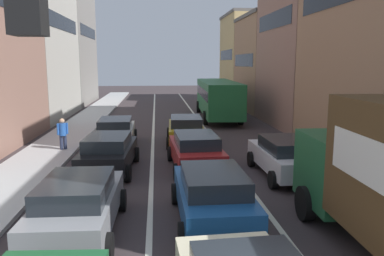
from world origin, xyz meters
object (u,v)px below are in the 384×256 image
(sedan_left_lane_third, at_px, (109,152))
(bus_mid_queue_primary, at_px, (218,96))
(coupe_centre_lane_fourth, at_px, (186,129))
(sedan_centre_lane_second, at_px, (213,194))
(wagon_left_lane_second, at_px, (78,204))
(sedan_right_lane_behind_truck, at_px, (285,156))
(sedan_left_lane_fourth, at_px, (116,131))
(hatchback_centre_lane_third, at_px, (196,150))
(pedestrian_near_kerb, at_px, (63,133))

(sedan_left_lane_third, distance_m, bus_mid_queue_primary, 15.87)
(coupe_centre_lane_fourth, relative_size, bus_mid_queue_primary, 0.41)
(sedan_centre_lane_second, bearing_deg, bus_mid_queue_primary, -10.17)
(wagon_left_lane_second, bearing_deg, sedan_left_lane_third, 0.35)
(sedan_right_lane_behind_truck, bearing_deg, sedan_left_lane_fourth, 48.63)
(sedan_right_lane_behind_truck, bearing_deg, sedan_left_lane_third, 78.40)
(hatchback_centre_lane_third, bearing_deg, sedan_centre_lane_second, 176.46)
(sedan_left_lane_third, xyz_separation_m, bus_mid_queue_primary, (6.68, 14.36, 0.96))
(hatchback_centre_lane_third, bearing_deg, sedan_left_lane_third, 87.63)
(coupe_centre_lane_fourth, xyz_separation_m, pedestrian_near_kerb, (-6.10, -1.40, 0.15))
(hatchback_centre_lane_third, distance_m, bus_mid_queue_primary, 14.73)
(sedan_centre_lane_second, bearing_deg, sedan_left_lane_fourth, 19.03)
(bus_mid_queue_primary, bearing_deg, sedan_left_lane_fourth, 146.79)
(sedan_left_lane_third, height_order, coupe_centre_lane_fourth, same)
(hatchback_centre_lane_third, xyz_separation_m, bus_mid_queue_primary, (3.20, 14.34, 0.96))
(sedan_left_lane_third, xyz_separation_m, sedan_right_lane_behind_truck, (6.79, -1.29, 0.00))
(sedan_left_lane_fourth, distance_m, bus_mid_queue_primary, 11.91)
(pedestrian_near_kerb, bearing_deg, sedan_left_lane_fourth, 83.37)
(hatchback_centre_lane_third, distance_m, sedan_right_lane_behind_truck, 3.56)
(sedan_centre_lane_second, relative_size, bus_mid_queue_primary, 0.41)
(hatchback_centre_lane_third, height_order, coupe_centre_lane_fourth, same)
(sedan_left_lane_fourth, xyz_separation_m, pedestrian_near_kerb, (-2.43, -1.02, 0.15))
(hatchback_centre_lane_third, distance_m, sedan_left_lane_third, 3.48)
(sedan_centre_lane_second, bearing_deg, pedestrian_near_kerb, 33.10)
(sedan_centre_lane_second, height_order, bus_mid_queue_primary, bus_mid_queue_primary)
(bus_mid_queue_primary, relative_size, pedestrian_near_kerb, 6.38)
(sedan_centre_lane_second, relative_size, wagon_left_lane_second, 1.00)
(bus_mid_queue_primary, xyz_separation_m, pedestrian_near_kerb, (-9.31, -10.69, -0.81))
(sedan_left_lane_third, distance_m, pedestrian_near_kerb, 4.51)
(coupe_centre_lane_fourth, bearing_deg, sedan_left_lane_fourth, 98.25)
(sedan_left_lane_third, relative_size, pedestrian_near_kerb, 2.65)
(hatchback_centre_lane_third, distance_m, pedestrian_near_kerb, 7.12)
(sedan_centre_lane_second, height_order, sedan_left_lane_third, same)
(sedan_left_lane_third, bearing_deg, hatchback_centre_lane_third, -86.59)
(coupe_centre_lane_fourth, height_order, sedan_right_lane_behind_truck, same)
(bus_mid_queue_primary, height_order, pedestrian_near_kerb, bus_mid_queue_primary)
(sedan_centre_lane_second, xyz_separation_m, bus_mid_queue_primary, (3.28, 19.69, 0.96))
(wagon_left_lane_second, relative_size, sedan_left_lane_fourth, 1.00)
(sedan_left_lane_fourth, bearing_deg, sedan_centre_lane_second, -161.52)
(bus_mid_queue_primary, bearing_deg, sedan_right_lane_behind_truck, -177.40)
(bus_mid_queue_primary, distance_m, pedestrian_near_kerb, 14.20)
(sedan_left_lane_third, xyz_separation_m, pedestrian_near_kerb, (-2.63, 3.67, 0.15))
(hatchback_centre_lane_third, relative_size, sedan_left_lane_fourth, 1.01)
(sedan_centre_lane_second, distance_m, coupe_centre_lane_fourth, 10.40)
(sedan_right_lane_behind_truck, bearing_deg, wagon_left_lane_second, 122.10)
(sedan_left_lane_third, distance_m, coupe_centre_lane_fourth, 6.14)
(sedan_centre_lane_second, distance_m, pedestrian_near_kerb, 10.83)
(sedan_left_lane_fourth, bearing_deg, bus_mid_queue_primary, -36.67)
(hatchback_centre_lane_third, xyz_separation_m, sedan_right_lane_behind_truck, (3.31, -1.31, 0.00))
(sedan_centre_lane_second, relative_size, sedan_left_lane_fourth, 1.00)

